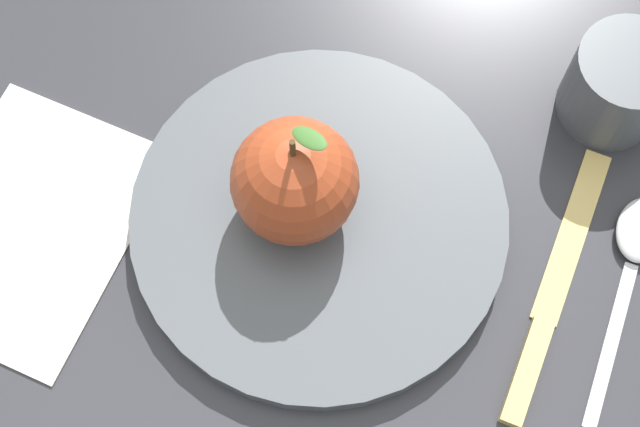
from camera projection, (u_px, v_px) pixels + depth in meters
The scene contains 7 objects.
ground_plane at pixel (331, 249), 0.63m from camera, with size 2.40×2.40×0.00m, color #2D2D33.
dinner_plate at pixel (320, 219), 0.63m from camera, with size 0.25×0.25×0.02m.
apple at pixel (295, 181), 0.59m from camera, with size 0.08×0.08×0.10m.
cup at pixel (620, 82), 0.64m from camera, with size 0.07×0.07×0.06m.
knife at pixel (548, 307), 0.61m from camera, with size 0.16×0.15×0.01m.
spoon at pixel (636, 253), 0.62m from camera, with size 0.13×0.13×0.01m.
linen_napkin at pixel (30, 226), 0.63m from camera, with size 0.13×0.18×0.00m, color silver.
Camera 1 is at (-0.09, -0.18, 0.60)m, focal length 53.10 mm.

